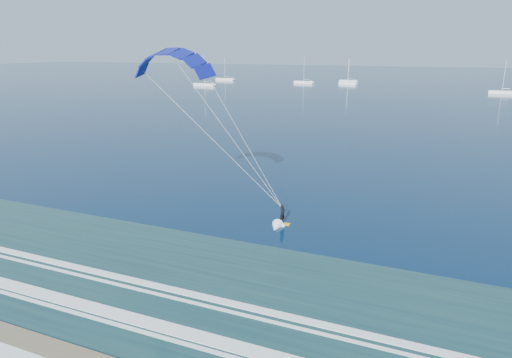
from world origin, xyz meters
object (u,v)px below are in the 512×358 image
object	(u,v)px
sailboat_7	(348,83)
sailboat_8	(225,79)
sailboat_2	(348,81)
kitesurfer_rig	(226,131)
sailboat_1	(304,82)
sailboat_3	(502,92)
sailboat_0	(205,84)

from	to	relation	value
sailboat_7	sailboat_8	xyz separation A→B (m)	(-66.46, 3.70, -0.02)
sailboat_2	sailboat_8	bearing A→B (deg)	-170.06
sailboat_7	sailboat_8	world-z (taller)	sailboat_7
kitesurfer_rig	sailboat_7	xyz separation A→B (m)	(-27.53, 181.72, -8.47)
sailboat_1	sailboat_7	distance (m)	21.21
sailboat_3	sailboat_7	xyz separation A→B (m)	(-62.95, 23.01, 0.00)
kitesurfer_rig	sailboat_1	bearing A→B (deg)	105.11
sailboat_3	sailboat_7	world-z (taller)	sailboat_3
kitesurfer_rig	sailboat_3	distance (m)	162.84
sailboat_1	sailboat_8	xyz separation A→B (m)	(-45.29, 5.09, -0.02)
sailboat_0	sailboat_2	distance (m)	73.22
sailboat_0	sailboat_7	world-z (taller)	sailboat_0
sailboat_1	sailboat_8	size ratio (longest dim) A/B	1.10
sailboat_1	sailboat_7	xyz separation A→B (m)	(21.17, 1.39, 0.00)
kitesurfer_rig	sailboat_8	bearing A→B (deg)	116.88
sailboat_0	sailboat_8	world-z (taller)	sailboat_0
sailboat_7	sailboat_8	distance (m)	66.56
sailboat_7	sailboat_0	bearing A→B (deg)	-150.17
sailboat_1	sailboat_3	size ratio (longest dim) A/B	1.01
sailboat_8	kitesurfer_rig	bearing A→B (deg)	-63.12
sailboat_0	sailboat_1	world-z (taller)	sailboat_0
sailboat_0	sailboat_2	world-z (taller)	sailboat_0
sailboat_7	sailboat_8	bearing A→B (deg)	176.81
kitesurfer_rig	sailboat_7	bearing A→B (deg)	98.62
sailboat_1	sailboat_2	bearing A→B (deg)	41.68
sailboat_0	sailboat_7	distance (m)	66.99
sailboat_3	sailboat_8	distance (m)	132.13
kitesurfer_rig	sailboat_1	distance (m)	186.99
sailboat_0	sailboat_3	xyz separation A→B (m)	(121.07, 10.31, -0.01)
sailboat_3	sailboat_8	size ratio (longest dim) A/B	1.09
sailboat_0	sailboat_3	world-z (taller)	sailboat_0
sailboat_0	sailboat_2	size ratio (longest dim) A/B	1.21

